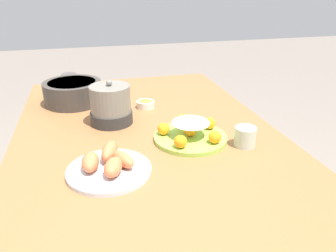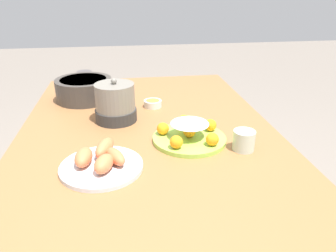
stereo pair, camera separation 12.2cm
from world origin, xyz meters
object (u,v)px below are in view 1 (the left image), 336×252
dining_table (147,151)px  seafood_platter (109,165)px  serving_bowl (73,92)px  cup_far (69,80)px  warming_pot (111,105)px  cup_near (245,137)px  cake_plate (190,133)px  sauce_bowl (145,104)px

dining_table → seafood_platter: seafood_platter is taller
serving_bowl → cup_far: bearing=4.8°
serving_bowl → cup_far: (0.28, 0.02, -0.02)m
warming_pot → serving_bowl: bearing=28.3°
cup_far → cup_near: bearing=-145.4°
cake_plate → warming_pot: bearing=49.0°
sauce_bowl → seafood_platter: bearing=157.6°
serving_bowl → cup_far: 0.28m
dining_table → seafood_platter: bearing=146.5°
cake_plate → seafood_platter: size_ratio=1.03×
cake_plate → sauce_bowl: cake_plate is taller
dining_table → seafood_platter: 0.32m
cup_near → cup_far: same height
seafood_platter → cup_near: 0.48m
sauce_bowl → cup_far: bearing=38.8°
cake_plate → serving_bowl: 0.66m
seafood_platter → cup_far: 0.95m
seafood_platter → cup_near: size_ratio=3.42×
sauce_bowl → seafood_platter: (-0.51, 0.21, 0.01)m
seafood_platter → cup_near: cup_near is taller
sauce_bowl → cup_near: 0.53m
cup_near → warming_pot: warming_pot is taller
seafood_platter → dining_table: bearing=-33.5°
serving_bowl → warming_pot: (-0.28, -0.15, 0.02)m
dining_table → cup_far: cup_far is taller
serving_bowl → seafood_platter: bearing=-170.7°
cake_plate → cup_near: 0.20m
serving_bowl → sauce_bowl: size_ratio=3.29×
seafood_platter → cake_plate: bearing=-64.7°
seafood_platter → cup_far: (0.94, 0.13, 0.01)m
cake_plate → sauce_bowl: size_ratio=3.28×
serving_bowl → warming_pot: size_ratio=1.47×
dining_table → cup_near: size_ratio=20.22×
serving_bowl → cup_far: serving_bowl is taller
cake_plate → cup_near: size_ratio=3.54×
cake_plate → seafood_platter: bearing=115.3°
cup_far → warming_pot: warming_pot is taller
cake_plate → cup_near: cake_plate is taller
cup_near → serving_bowl: bearing=44.2°
dining_table → warming_pot: bearing=45.0°
serving_bowl → sauce_bowl: bearing=-114.5°
cake_plate → sauce_bowl: bearing=14.8°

